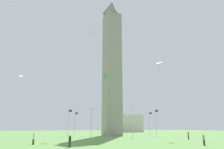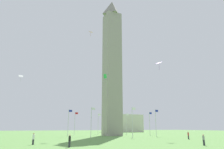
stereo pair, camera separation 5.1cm
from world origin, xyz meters
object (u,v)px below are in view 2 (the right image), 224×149
Objects in this scene: flagpole_s at (68,121)px; person_red_shirt at (188,135)px; flagpole_nw at (156,121)px; kite_green_box at (105,76)px; flagpole_e at (98,123)px; kite_orange_diamond at (91,32)px; flagpole_sw at (91,121)px; person_black_shirt at (70,141)px; obelisk_monument at (112,63)px; person_gray_shirt at (204,140)px; flagpole_se at (75,122)px; person_white_shirt at (33,139)px; flagpole_w at (132,121)px; distant_building at (122,123)px; kite_white_diamond at (21,76)px; flagpole_ne at (126,123)px; flagpole_n at (150,122)px; kite_purple_diamond at (159,63)px.

person_red_shirt is (22.66, -25.37, -3.52)m from flagpole_s.
kite_green_box reaches higher than flagpole_nw.
flagpole_e is 34.93m from kite_orange_diamond.
person_black_shirt is at bearing -112.80° from flagpole_sw.
obelisk_monument is 30.07× the size of person_gray_shirt.
flagpole_se is at bearing 102.77° from kite_green_box.
obelisk_monument reaches higher than person_white_shirt.
flagpole_se is 1.00× the size of flagpole_w.
flagpole_se and flagpole_sw have the same top height.
distant_building is (32.86, 59.32, -12.28)m from kite_green_box.
person_black_shirt is at bearing -119.11° from distant_building.
flagpole_se is 26.47m from kite_white_diamond.
flagpole_ne is 35.67m from person_red_shirt.
person_gray_shirt is 46.60m from kite_white_diamond.
person_red_shirt is (8.40, -11.11, -3.52)m from flagpole_w.
flagpole_w is at bearing -157.50° from flagpole_nw.
person_gray_shirt is at bearing -107.51° from distant_building.
flagpole_n is 4.49× the size of person_white_shirt.
flagpole_w is at bearing -90.00° from flagpole_e.
person_white_shirt is 0.77× the size of kite_purple_diamond.
distant_building is (47.58, 85.47, 4.08)m from person_black_shirt.
person_white_shirt is at bearing -81.24° from kite_white_diamond.
flagpole_ne is 4.49× the size of person_white_shirt.
flagpole_e is 3.44× the size of kite_purple_diamond.
flagpole_ne is (10.14, 10.08, -20.02)m from obelisk_monument.
flagpole_n and flagpole_s have the same top height.
person_red_shirt is at bearing -103.81° from distant_building.
kite_orange_diamond reaches higher than flagpole_w.
obelisk_monument is 24.58m from flagpole_e.
flagpole_e is 28.52m from flagpole_w.
person_gray_shirt is at bearing 136.67° from person_red_shirt.
flagpole_n is 37.18m from kite_orange_diamond.
flagpole_se is at bearing 67.50° from flagpole_s.
kite_orange_diamond reaches higher than flagpole_s.
flagpole_sw is 27.19m from person_black_shirt.
flagpole_e is at bearing 98.32° from kite_purple_diamond.
person_black_shirt is 1.05× the size of person_gray_shirt.
flagpole_sw is at bearing -67.50° from flagpole_s.
distant_building is (28.43, 90.10, 4.12)m from person_gray_shirt.
person_red_shirt is at bearing -92.72° from flagpole_ne.
flagpole_n is 4.33× the size of kite_orange_diamond.
distant_building reaches higher than person_black_shirt.
flagpole_ne and flagpole_s have the same top height.
person_black_shirt is 0.96× the size of person_white_shirt.
distant_building is (27.05, 64.79, 0.56)m from flagpole_w.
kite_white_diamond is at bearing 18.17° from person_black_shirt.
flagpole_s is 4.65× the size of person_red_shirt.
distant_building is (27.11, 50.53, -19.46)m from obelisk_monument.
person_gray_shirt is at bearing -100.41° from person_black_shirt.
flagpole_nw is 4.49× the size of person_white_shirt.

